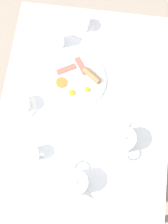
{
  "coord_description": "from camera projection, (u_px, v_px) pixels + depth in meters",
  "views": [
    {
      "loc": [
        0.05,
        -0.42,
        2.18
      ],
      "look_at": [
        0.0,
        0.0,
        0.79
      ],
      "focal_mm": 50.0,
      "sensor_mm": 36.0,
      "label": 1
    }
  ],
  "objects": [
    {
      "name": "napkin_folded",
      "position": [
        129.0,
        48.0,
        1.56
      ],
      "size": [
        0.15,
        0.18,
        0.01
      ],
      "rotation": [
        0.0,
        0.0,
        1.81
      ],
      "color": "white",
      "rests_on": "table"
    },
    {
      "name": "fork_by_plate",
      "position": [
        141.0,
        95.0,
        1.49
      ],
      "size": [
        0.03,
        0.18,
        0.0
      ],
      "rotation": [
        0.0,
        0.0,
        3.07
      ],
      "color": "silver",
      "rests_on": "table"
    },
    {
      "name": "table",
      "position": [
        84.0,
        118.0,
        1.55
      ],
      "size": [
        0.8,
        1.14,
        0.77
      ],
      "color": "silver",
      "rests_on": "ground_plane"
    },
    {
      "name": "teapot_near",
      "position": [
        123.0,
        140.0,
        1.38
      ],
      "size": [
        0.11,
        0.19,
        0.12
      ],
      "rotation": [
        0.0,
        0.0,
        1.84
      ],
      "color": "white",
      "rests_on": "table"
    },
    {
      "name": "teapot_far",
      "position": [
        75.0,
        183.0,
        1.33
      ],
      "size": [
        0.11,
        0.19,
        0.12
      ],
      "rotation": [
        0.0,
        0.0,
        5.06
      ],
      "color": "white",
      "rests_on": "table"
    },
    {
      "name": "water_glass_tall",
      "position": [
        58.0,
        39.0,
        1.53
      ],
      "size": [
        0.07,
        0.07,
        0.09
      ],
      "color": "white",
      "rests_on": "table"
    },
    {
      "name": "creamer_jug",
      "position": [
        32.0,
        153.0,
        1.38
      ],
      "size": [
        0.09,
        0.07,
        0.07
      ],
      "color": "white",
      "rests_on": "table"
    },
    {
      "name": "breakfast_plate",
      "position": [
        77.0,
        80.0,
        1.51
      ],
      "size": [
        0.29,
        0.29,
        0.04
      ],
      "color": "white",
      "rests_on": "table"
    },
    {
      "name": "teacup_with_saucer_right",
      "position": [
        22.0,
        104.0,
        1.45
      ],
      "size": [
        0.13,
        0.13,
        0.07
      ],
      "color": "white",
      "rests_on": "table"
    },
    {
      "name": "ground_plane",
      "position": [
        84.0,
        144.0,
        2.21
      ],
      "size": [
        8.0,
        8.0,
        0.0
      ],
      "primitive_type": "plane",
      "color": "gray"
    },
    {
      "name": "knife_by_plate",
      "position": [
        125.0,
        214.0,
        1.34
      ],
      "size": [
        0.22,
        0.1,
        0.0
      ],
      "rotation": [
        0.0,
        0.0,
        1.18
      ],
      "color": "silver",
      "rests_on": "table"
    },
    {
      "name": "teacup_with_saucer_left",
      "position": [
        82.0,
        25.0,
        1.58
      ],
      "size": [
        0.13,
        0.13,
        0.07
      ],
      "color": "white",
      "rests_on": "table"
    }
  ]
}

